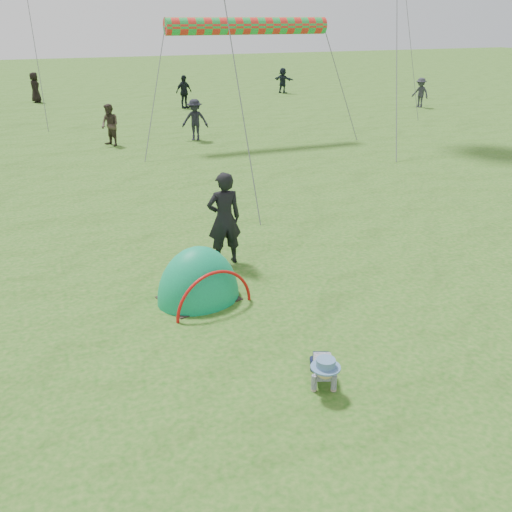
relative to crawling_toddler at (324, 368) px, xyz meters
name	(u,v)px	position (x,y,z in m)	size (l,w,h in m)	color
ground	(355,359)	(0.76, 0.38, -0.29)	(140.00, 140.00, 0.00)	#1C5912
crawling_toddler	(324,368)	(0.00, 0.00, 0.00)	(0.52, 0.75, 0.57)	black
popup_tent	(199,299)	(-0.85, 3.22, -0.29)	(1.56, 1.29, 2.03)	#127B56
standing_adult	(224,219)	(0.16, 4.62, 0.69)	(0.71, 0.47, 1.95)	black
crowd_person_1	(110,125)	(-0.17, 17.37, 0.53)	(0.79, 0.62, 1.63)	#3F332C
crowd_person_3	(420,93)	(17.64, 21.26, 0.52)	(1.04, 0.60, 1.61)	#2B2C35
crowd_person_4	(35,87)	(-2.34, 31.54, 0.58)	(0.84, 0.55, 1.73)	black
crowd_person_5	(283,80)	(13.14, 30.01, 0.53)	(1.51, 0.48, 1.62)	black
crowd_person_8	(184,92)	(5.22, 25.90, 0.61)	(1.05, 0.44, 1.79)	black
crowd_person_9	(195,120)	(3.26, 17.16, 0.55)	(1.08, 0.62, 1.67)	black
rainbow_tube_kite	(248,26)	(5.25, 16.16, 4.15)	(0.64, 0.64, 6.55)	red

